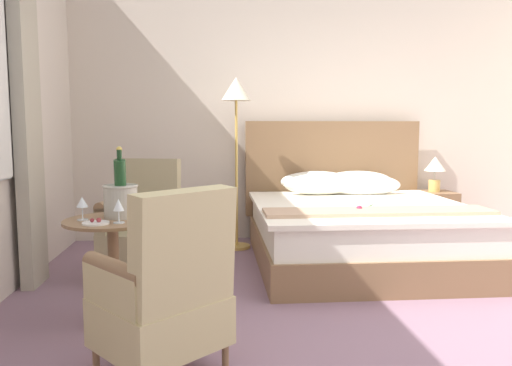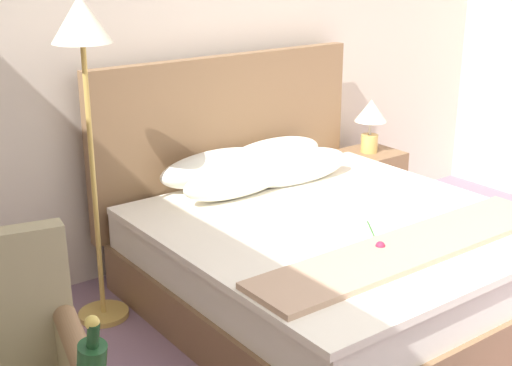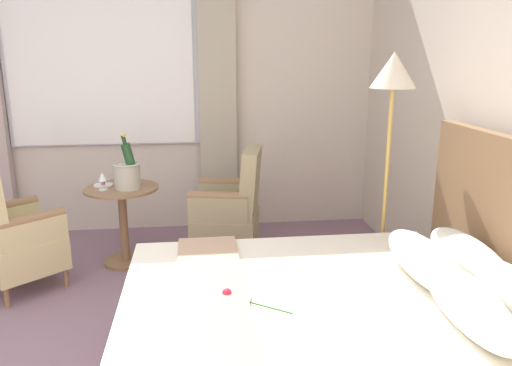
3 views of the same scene
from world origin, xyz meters
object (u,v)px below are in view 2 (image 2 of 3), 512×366
Objects in this scene: bed at (320,248)px; bedside_lamp at (371,117)px; nightstand at (367,188)px; floor_lamp_brass at (84,58)px.

bed is 1.38m from bedside_lamp.
nightstand is 1.45× the size of bedside_lamp.
bedside_lamp is at bearing -180.00° from nightstand.
bedside_lamp is at bearing 33.04° from bed.
nightstand is 0.54m from bedside_lamp.
bed reaches higher than nightstand.
bed is at bearing -146.96° from nightstand.
bedside_lamp is 0.22× the size of floor_lamp_brass.
bedside_lamp is (1.08, 0.71, 0.47)m from bed.
floor_lamp_brass is (-2.17, -0.11, 0.64)m from bedside_lamp.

